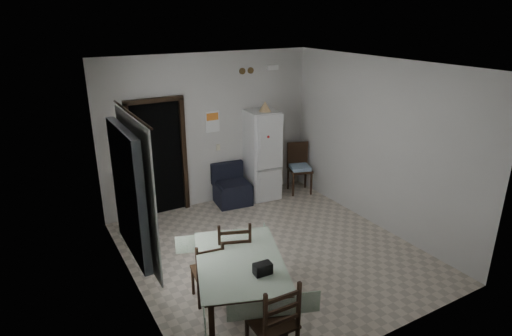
{
  "coord_description": "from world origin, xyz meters",
  "views": [
    {
      "loc": [
        -3.16,
        -5.0,
        3.57
      ],
      "look_at": [
        0.0,
        0.5,
        1.25
      ],
      "focal_mm": 30.0,
      "sensor_mm": 36.0,
      "label": 1
    }
  ],
  "objects": [
    {
      "name": "navy_seat",
      "position": [
        0.29,
        1.93,
        0.39
      ],
      "size": [
        0.72,
        0.71,
        0.79
      ],
      "primitive_type": null,
      "rotation": [
        0.0,
        0.0,
        -0.12
      ],
      "color": "black",
      "rests_on": "ground"
    },
    {
      "name": "curtain_rod",
      "position": [
        -2.03,
        -0.2,
        2.5
      ],
      "size": [
        0.02,
        1.6,
        0.02
      ],
      "primitive_type": "cylinder",
      "rotation": [
        1.57,
        0.0,
        0.0
      ],
      "color": "black",
      "rests_on": "ground"
    },
    {
      "name": "curtain",
      "position": [
        -2.04,
        -0.2,
        1.55
      ],
      "size": [
        0.02,
        1.45,
        1.85
      ],
      "primitive_type": "cube",
      "color": "white",
      "rests_on": "ground"
    },
    {
      "name": "window_recess",
      "position": [
        -2.15,
        -0.2,
        1.55
      ],
      "size": [
        0.1,
        1.2,
        1.6
      ],
      "primitive_type": "cube",
      "color": "silver",
      "rests_on": "ground"
    },
    {
      "name": "fridge",
      "position": [
        0.96,
        1.93,
        0.9
      ],
      "size": [
        0.64,
        0.64,
        1.79
      ],
      "primitive_type": null,
      "rotation": [
        0.0,
        0.0,
        -0.1
      ],
      "color": "silver",
      "rests_on": "ground"
    },
    {
      "name": "calendar_image",
      "position": [
        0.05,
        2.23,
        1.72
      ],
      "size": [
        0.24,
        0.01,
        0.14
      ],
      "primitive_type": "cube",
      "color": "orange",
      "rests_on": "ground"
    },
    {
      "name": "dining_chair_far_left",
      "position": [
        -1.35,
        -0.59,
        0.44
      ],
      "size": [
        0.43,
        0.43,
        0.89
      ],
      "primitive_type": null,
      "rotation": [
        0.0,
        0.0,
        2.99
      ],
      "color": "black",
      "rests_on": "ground"
    },
    {
      "name": "vent_right",
      "position": [
        0.88,
        2.23,
        2.52
      ],
      "size": [
        0.12,
        0.03,
        0.12
      ],
      "primitive_type": "cylinder",
      "rotation": [
        1.57,
        0.0,
        0.0
      ],
      "color": "brown",
      "rests_on": "ground"
    },
    {
      "name": "corner_chair",
      "position": [
        1.77,
        1.75,
        0.52
      ],
      "size": [
        0.56,
        0.56,
        1.03
      ],
      "primitive_type": null,
      "rotation": [
        0.0,
        0.0,
        -0.31
      ],
      "color": "black",
      "rests_on": "ground"
    },
    {
      "name": "doorway",
      "position": [
        -1.05,
        2.45,
        1.06
      ],
      "size": [
        1.06,
        0.52,
        2.22
      ],
      "color": "black",
      "rests_on": "ground"
    },
    {
      "name": "wall_left",
      "position": [
        -2.1,
        0.0,
        1.45
      ],
      "size": [
        0.02,
        4.5,
        2.9
      ],
      "primitive_type": null,
      "color": "beige",
      "rests_on": "ground"
    },
    {
      "name": "dining_chair_near_head",
      "position": [
        -1.2,
        -1.92,
        0.53
      ],
      "size": [
        0.46,
        0.46,
        1.06
      ],
      "primitive_type": null,
      "rotation": [
        0.0,
        0.0,
        3.12
      ],
      "color": "black",
      "rests_on": "ground"
    },
    {
      "name": "emergency_light",
      "position": [
        1.35,
        2.21,
        2.55
      ],
      "size": [
        0.25,
        0.07,
        0.09
      ],
      "primitive_type": "cube",
      "color": "white",
      "rests_on": "ground"
    },
    {
      "name": "vent_left",
      "position": [
        0.7,
        2.23,
        2.52
      ],
      "size": [
        0.12,
        0.03,
        0.12
      ],
      "primitive_type": "cylinder",
      "rotation": [
        1.57,
        0.0,
        0.0
      ],
      "color": "brown",
      "rests_on": "ground"
    },
    {
      "name": "wall_back",
      "position": [
        0.0,
        2.25,
        1.45
      ],
      "size": [
        4.2,
        0.02,
        2.9
      ],
      "primitive_type": null,
      "color": "beige",
      "rests_on": "ground"
    },
    {
      "name": "wall_front",
      "position": [
        0.0,
        -2.25,
        1.45
      ],
      "size": [
        4.2,
        0.02,
        2.9
      ],
      "primitive_type": null,
      "color": "beige",
      "rests_on": "ground"
    },
    {
      "name": "wall_right",
      "position": [
        2.1,
        0.0,
        1.45
      ],
      "size": [
        0.02,
        4.5,
        2.9
      ],
      "primitive_type": null,
      "color": "beige",
      "rests_on": "ground"
    },
    {
      "name": "black_bag",
      "position": [
        -1.05,
        -1.48,
        0.87
      ],
      "size": [
        0.21,
        0.14,
        0.13
      ],
      "primitive_type": "cube",
      "rotation": [
        0.0,
        0.0,
        -0.07
      ],
      "color": "black",
      "rests_on": "dining_table"
    },
    {
      "name": "tan_cone",
      "position": [
        0.97,
        1.85,
        1.89
      ],
      "size": [
        0.25,
        0.25,
        0.19
      ],
      "primitive_type": "cone",
      "rotation": [
        0.0,
        0.0,
        0.08
      ],
      "color": "tan",
      "rests_on": "fridge"
    },
    {
      "name": "dining_chair_far_right",
      "position": [
        -0.95,
        -0.54,
        0.53
      ],
      "size": [
        0.59,
        0.59,
        1.06
      ],
      "primitive_type": null,
      "rotation": [
        0.0,
        0.0,
        2.78
      ],
      "color": "black",
      "rests_on": "ground"
    },
    {
      "name": "ground",
      "position": [
        0.0,
        0.0,
        0.0
      ],
      "size": [
        4.5,
        4.5,
        0.0
      ],
      "primitive_type": "plane",
      "color": "#B2A491",
      "rests_on": "ground"
    },
    {
      "name": "calendar",
      "position": [
        0.05,
        2.24,
        1.62
      ],
      "size": [
        0.28,
        0.02,
        0.4
      ],
      "primitive_type": "cube",
      "color": "white",
      "rests_on": "ground"
    },
    {
      "name": "ceiling",
      "position": [
        0.0,
        0.0,
        2.9
      ],
      "size": [
        4.2,
        4.5,
        0.02
      ],
      "primitive_type": null,
      "color": "white",
      "rests_on": "ground"
    },
    {
      "name": "light_switch",
      "position": [
        0.15,
        2.24,
        1.1
      ],
      "size": [
        0.08,
        0.02,
        0.12
      ],
      "primitive_type": "cube",
      "color": "beige",
      "rests_on": "ground"
    },
    {
      "name": "dining_table",
      "position": [
        -1.14,
        -1.1,
        0.4
      ],
      "size": [
        1.47,
        1.79,
        0.8
      ],
      "primitive_type": null,
      "rotation": [
        0.0,
        0.0,
        -0.34
      ],
      "color": "#AFC3A6",
      "rests_on": "ground"
    }
  ]
}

